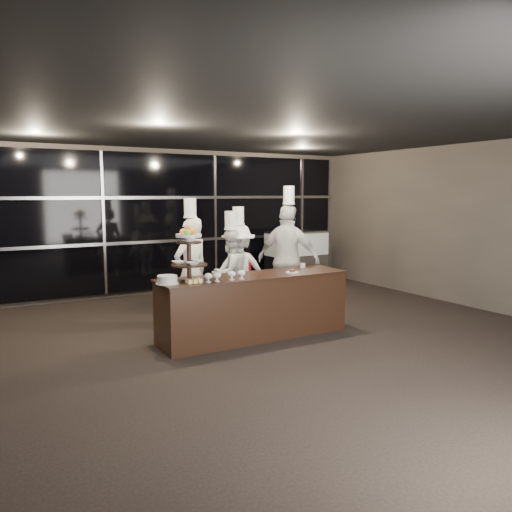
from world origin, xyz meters
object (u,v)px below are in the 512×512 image
display_case (296,255)px  chef_d (288,259)px  layer_cake (167,280)px  display_stand (189,250)px  chef_b (231,273)px  chef_a (191,270)px  buffet_counter (254,306)px  chef_c (239,270)px

display_case → chef_d: (-1.68, -2.21, 0.28)m
display_case → layer_cake: bearing=-142.8°
display_stand → chef_b: (1.21, 1.17, -0.57)m
display_stand → chef_a: 1.26m
display_case → chef_b: (-2.67, -1.98, 0.08)m
buffet_counter → display_stand: (-1.00, -0.00, 0.87)m
chef_c → display_case: bearing=37.5°
buffet_counter → chef_a: 1.27m
chef_d → chef_a: bearing=175.4°
display_stand → chef_c: 1.94m
display_case → chef_d: size_ratio=0.63×
buffet_counter → layer_cake: bearing=-177.8°
display_stand → display_case: size_ratio=0.54×
chef_b → chef_c: 0.19m
display_stand → chef_b: bearing=44.0°
chef_a → chef_b: (0.75, 0.09, -0.12)m
chef_b → layer_cake: bearing=-141.7°
layer_cake → chef_a: chef_a is taller
display_stand → chef_a: bearing=66.6°
chef_c → chef_d: (0.81, -0.30, 0.17)m
chef_b → buffet_counter: bearing=-100.3°
buffet_counter → layer_cake: (-1.33, -0.05, 0.51)m
chef_a → chef_d: chef_d is taller
buffet_counter → display_case: (2.88, 3.15, 0.22)m
display_stand → layer_cake: 0.49m
chef_b → display_case: bearing=36.5°
buffet_counter → chef_d: 1.60m
buffet_counter → chef_d: bearing=37.9°
buffet_counter → display_stand: 1.33m
layer_cake → chef_d: bearing=21.3°
chef_d → display_case: bearing=52.7°
chef_b → chef_d: 1.04m
layer_cake → chef_b: chef_b is taller
display_stand → chef_d: (2.20, 0.94, -0.37)m
layer_cake → chef_a: 1.38m
display_stand → layer_cake: bearing=-171.4°
display_stand → layer_cake: (-0.33, -0.05, -0.37)m
buffet_counter → chef_b: (0.21, 1.17, 0.30)m
chef_b → chef_d: chef_d is taller
buffet_counter → chef_d: size_ratio=1.28×
display_stand → chef_d: size_ratio=0.34×
display_stand → display_case: display_stand is taller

